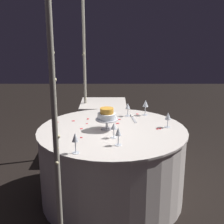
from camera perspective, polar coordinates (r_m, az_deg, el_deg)
The scene contains 23 objects.
ground_plane at distance 3.36m, azimuth 0.00°, elevation -15.36°, with size 12.00×12.00×0.00m, color black.
decorative_arch at distance 2.89m, azimuth -7.04°, elevation 9.26°, with size 2.18×0.06×2.14m.
main_table at distance 3.18m, azimuth 0.00°, elevation -9.58°, with size 1.46×1.46×0.75m.
side_table at distance 4.18m, azimuth -1.59°, elevation -3.15°, with size 0.59×0.59×0.74m.
tiered_cake at distance 2.98m, azimuth -0.99°, elevation -0.68°, with size 0.22×0.22×0.22m.
wine_glass_0 at distance 2.78m, azimuth 0.32°, elevation -2.76°, with size 0.06×0.06×0.14m.
wine_glass_1 at distance 2.61m, azimuth 1.14°, elevation -3.79°, with size 0.06×0.06×0.16m.
wine_glass_2 at distance 3.42m, azimuth 2.88°, elevation 0.98°, with size 0.06×0.06×0.15m.
wine_glass_3 at distance 3.10m, azimuth 10.24°, elevation -0.83°, with size 0.06×0.06×0.15m.
wine_glass_4 at distance 3.46m, azimuth 6.15°, elevation 1.47°, with size 0.06×0.06×0.17m.
wine_glass_5 at distance 2.47m, azimuth -6.82°, elevation -4.86°, with size 0.06×0.06×0.17m.
cake_knife at distance 3.37m, azimuth 3.88°, elevation -1.10°, with size 0.30×0.05×0.01m.
rose_petal_0 at distance 3.28m, azimuth -10.10°, elevation -1.85°, with size 0.04×0.02×0.00m, color red.
rose_petal_1 at distance 3.34m, azimuth -4.49°, elevation -1.27°, with size 0.04×0.03×0.00m, color red.
rose_petal_2 at distance 3.29m, azimuth -7.16°, elevation -1.63°, with size 0.04×0.03×0.00m, color red.
rose_petal_3 at distance 3.32m, azimuth 1.28°, elevation -1.36°, with size 0.04×0.02×0.00m, color red.
rose_petal_4 at distance 3.08m, azimuth 8.85°, elevation -3.03°, with size 0.03×0.02×0.00m, color red.
rose_petal_5 at distance 3.52m, azimuth 4.65°, elevation -0.36°, with size 0.03×0.02×0.00m, color red.
rose_petal_6 at distance 2.83m, azimuth -5.72°, elevation -4.69°, with size 0.03×0.02×0.00m, color red.
rose_petal_7 at distance 3.19m, azimuth -4.67°, elevation -2.14°, with size 0.03×0.02×0.00m, color red.
rose_petal_8 at distance 3.19m, azimuth 1.01°, elevation -2.09°, with size 0.04×0.03×0.00m, color red.
rose_petal_9 at distance 3.05m, azimuth -5.69°, elevation -3.07°, with size 0.03×0.02×0.00m, color red.
rose_petal_10 at distance 3.06m, azimuth 8.34°, elevation -3.10°, with size 0.03×0.02×0.00m, color red.
Camera 1 is at (-2.85, -0.00, 1.78)m, focal length 49.67 mm.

